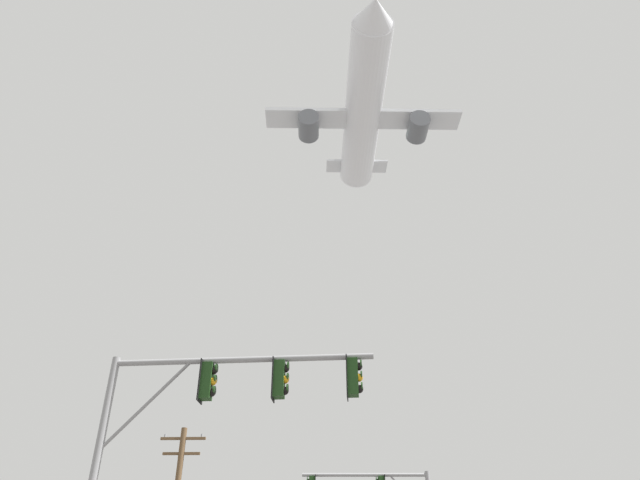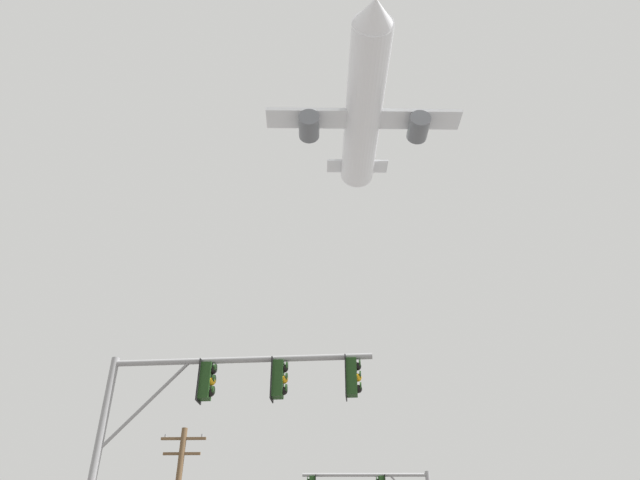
# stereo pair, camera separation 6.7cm
# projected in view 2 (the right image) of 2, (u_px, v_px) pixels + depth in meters

# --- Properties ---
(signal_pole_near) EXTENTS (6.65, 0.67, 6.50)m
(signal_pole_near) POSITION_uv_depth(u_px,v_px,m) (208.00, 413.00, 13.59)
(signal_pole_near) COLOR gray
(signal_pole_near) RESTS_ON ground
(airplane) EXTENTS (17.84, 23.09, 6.31)m
(airplane) POSITION_uv_depth(u_px,v_px,m) (364.00, 111.00, 51.59)
(airplane) COLOR white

